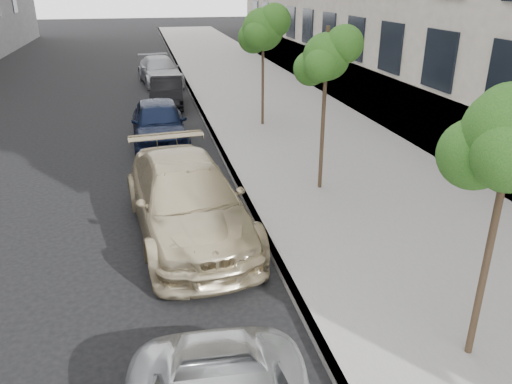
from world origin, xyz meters
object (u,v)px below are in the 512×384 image
object	(u,v)px
suv	(187,200)
sedan_black	(167,92)
sedan_rear	(160,71)
tree_far	(264,29)
tree_mid	(328,57)
sedan_blue	(159,123)

from	to	relation	value
suv	sedan_black	size ratio (longest dim) A/B	1.40
suv	sedan_black	distance (m)	12.43
suv	sedan_rear	bearing A→B (deg)	83.56
tree_far	sedan_rear	world-z (taller)	tree_far
tree_mid	sedan_black	bearing A→B (deg)	107.06
suv	sedan_rear	size ratio (longest dim) A/B	1.14
tree_far	suv	size ratio (longest dim) A/B	0.78
suv	sedan_black	bearing A→B (deg)	82.91
sedan_black	sedan_rear	size ratio (longest dim) A/B	0.81
sedan_black	sedan_rear	distance (m)	5.50
sedan_blue	sedan_black	distance (m)	5.69
sedan_blue	sedan_rear	distance (m)	11.17
tree_far	sedan_black	distance (m)	6.20
sedan_blue	sedan_black	bearing A→B (deg)	83.19
sedan_black	suv	bearing A→B (deg)	-87.07
tree_mid	sedan_blue	bearing A→B (deg)	127.14
sedan_rear	sedan_blue	bearing A→B (deg)	-99.38
tree_mid	sedan_black	distance (m)	11.69
tree_mid	suv	xyz separation A→B (m)	(-3.62, -1.59, -2.67)
tree_far	sedan_black	size ratio (longest dim) A/B	1.10
tree_far	sedan_rear	bearing A→B (deg)	109.06
tree_mid	tree_far	distance (m)	6.50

